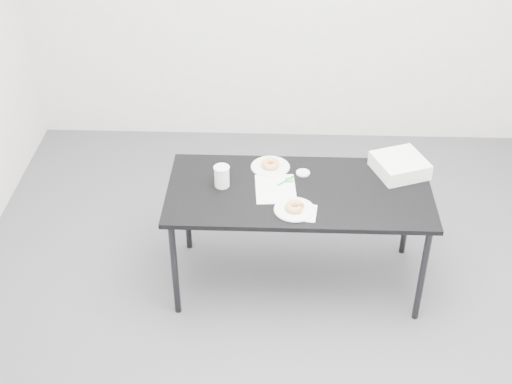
{
  "coord_description": "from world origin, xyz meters",
  "views": [
    {
      "loc": [
        -0.02,
        -3.21,
        3.1
      ],
      "look_at": [
        -0.14,
        0.02,
        0.8
      ],
      "focal_mm": 50.0,
      "sensor_mm": 36.0,
      "label": 1
    }
  ],
  "objects_px": {
    "scorecard": "(276,189)",
    "coffee_cup": "(222,176)",
    "bakery_box": "(400,165)",
    "table": "(299,197)",
    "plate_far": "(270,167)",
    "donut_far": "(270,164)",
    "plate_near": "(295,210)",
    "pen": "(286,181)",
    "donut_near": "(295,207)"
  },
  "relations": [
    {
      "from": "table",
      "to": "coffee_cup",
      "type": "height_order",
      "value": "coffee_cup"
    },
    {
      "from": "bakery_box",
      "to": "plate_far",
      "type": "bearing_deg",
      "value": 157.11
    },
    {
      "from": "pen",
      "to": "coffee_cup",
      "type": "bearing_deg",
      "value": 141.35
    },
    {
      "from": "scorecard",
      "to": "donut_near",
      "type": "relative_size",
      "value": 2.71
    },
    {
      "from": "coffee_cup",
      "to": "bakery_box",
      "type": "height_order",
      "value": "coffee_cup"
    },
    {
      "from": "plate_near",
      "to": "donut_near",
      "type": "relative_size",
      "value": 2.13
    },
    {
      "from": "scorecard",
      "to": "plate_near",
      "type": "relative_size",
      "value": 1.27
    },
    {
      "from": "plate_near",
      "to": "donut_near",
      "type": "bearing_deg",
      "value": 0.0
    },
    {
      "from": "coffee_cup",
      "to": "bakery_box",
      "type": "bearing_deg",
      "value": 9.75
    },
    {
      "from": "pen",
      "to": "donut_far",
      "type": "bearing_deg",
      "value": 75.28
    },
    {
      "from": "donut_near",
      "to": "donut_far",
      "type": "height_order",
      "value": "donut_near"
    },
    {
      "from": "pen",
      "to": "plate_far",
      "type": "distance_m",
      "value": 0.18
    },
    {
      "from": "pen",
      "to": "donut_near",
      "type": "xyz_separation_m",
      "value": [
        0.05,
        -0.28,
        0.02
      ]
    },
    {
      "from": "scorecard",
      "to": "coffee_cup",
      "type": "distance_m",
      "value": 0.32
    },
    {
      "from": "plate_near",
      "to": "coffee_cup",
      "type": "xyz_separation_m",
      "value": [
        -0.42,
        0.23,
        0.06
      ]
    },
    {
      "from": "table",
      "to": "bakery_box",
      "type": "xyz_separation_m",
      "value": [
        0.6,
        0.21,
        0.1
      ]
    },
    {
      "from": "scorecard",
      "to": "plate_near",
      "type": "height_order",
      "value": "plate_near"
    },
    {
      "from": "bakery_box",
      "to": "table",
      "type": "bearing_deg",
      "value": 178.07
    },
    {
      "from": "donut_far",
      "to": "coffee_cup",
      "type": "bearing_deg",
      "value": -143.64
    },
    {
      "from": "pen",
      "to": "table",
      "type": "bearing_deg",
      "value": -93.96
    },
    {
      "from": "scorecard",
      "to": "pen",
      "type": "bearing_deg",
      "value": 48.98
    },
    {
      "from": "table",
      "to": "scorecard",
      "type": "height_order",
      "value": "scorecard"
    },
    {
      "from": "table",
      "to": "plate_near",
      "type": "bearing_deg",
      "value": -98.34
    },
    {
      "from": "table",
      "to": "coffee_cup",
      "type": "distance_m",
      "value": 0.47
    },
    {
      "from": "scorecard",
      "to": "plate_far",
      "type": "bearing_deg",
      "value": 94.61
    },
    {
      "from": "coffee_cup",
      "to": "table",
      "type": "bearing_deg",
      "value": -3.61
    },
    {
      "from": "scorecard",
      "to": "plate_near",
      "type": "distance_m",
      "value": 0.23
    },
    {
      "from": "donut_far",
      "to": "coffee_cup",
      "type": "relative_size",
      "value": 0.84
    },
    {
      "from": "donut_near",
      "to": "table",
      "type": "bearing_deg",
      "value": 81.57
    },
    {
      "from": "pen",
      "to": "donut_near",
      "type": "relative_size",
      "value": 1.26
    },
    {
      "from": "table",
      "to": "plate_far",
      "type": "relative_size",
      "value": 6.54
    },
    {
      "from": "scorecard",
      "to": "coffee_cup",
      "type": "relative_size",
      "value": 2.24
    },
    {
      "from": "table",
      "to": "bakery_box",
      "type": "distance_m",
      "value": 0.65
    },
    {
      "from": "plate_near",
      "to": "donut_far",
      "type": "height_order",
      "value": "donut_far"
    },
    {
      "from": "pen",
      "to": "plate_far",
      "type": "xyz_separation_m",
      "value": [
        -0.1,
        0.15,
        -0.0
      ]
    },
    {
      "from": "plate_far",
      "to": "donut_far",
      "type": "distance_m",
      "value": 0.02
    },
    {
      "from": "donut_near",
      "to": "donut_far",
      "type": "distance_m",
      "value": 0.46
    },
    {
      "from": "table",
      "to": "scorecard",
      "type": "xyz_separation_m",
      "value": [
        -0.14,
        0.0,
        0.05
      ]
    },
    {
      "from": "plate_near",
      "to": "bakery_box",
      "type": "distance_m",
      "value": 0.76
    },
    {
      "from": "pen",
      "to": "donut_near",
      "type": "distance_m",
      "value": 0.29
    },
    {
      "from": "plate_near",
      "to": "donut_near",
      "type": "distance_m",
      "value": 0.02
    },
    {
      "from": "plate_far",
      "to": "coffee_cup",
      "type": "distance_m",
      "value": 0.35
    },
    {
      "from": "plate_far",
      "to": "bakery_box",
      "type": "distance_m",
      "value": 0.78
    },
    {
      "from": "donut_near",
      "to": "coffee_cup",
      "type": "height_order",
      "value": "coffee_cup"
    },
    {
      "from": "plate_near",
      "to": "bakery_box",
      "type": "height_order",
      "value": "bakery_box"
    },
    {
      "from": "pen",
      "to": "scorecard",
      "type": "bearing_deg",
      "value": -174.02
    },
    {
      "from": "pen",
      "to": "plate_far",
      "type": "height_order",
      "value": "pen"
    },
    {
      "from": "donut_near",
      "to": "donut_far",
      "type": "xyz_separation_m",
      "value": [
        -0.14,
        0.43,
        -0.0
      ]
    },
    {
      "from": "pen",
      "to": "donut_far",
      "type": "relative_size",
      "value": 1.23
    },
    {
      "from": "pen",
      "to": "bakery_box",
      "type": "bearing_deg",
      "value": -36.59
    }
  ]
}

